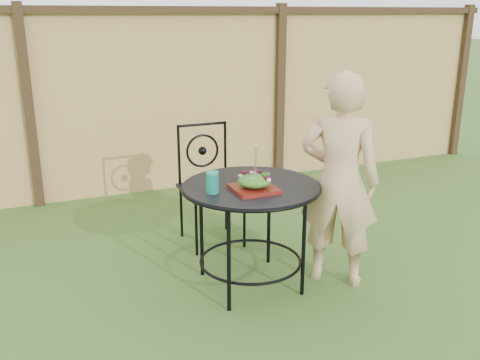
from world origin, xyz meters
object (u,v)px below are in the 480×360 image
Objects in this scene: patio_chair at (209,181)px; salad_plate at (254,189)px; patio_table at (251,205)px; diner at (339,181)px.

patio_chair reaches higher than salad_plate.
patio_table is at bearing 76.09° from salad_plate.
patio_table is 0.97× the size of patio_chair.
salad_plate is (-0.03, -0.12, 0.15)m from patio_table.
salad_plate is (-0.03, -0.96, 0.23)m from patio_chair.
patio_table is at bearing 24.49° from diner.
salad_plate is (-0.60, 0.05, 0.01)m from diner.
patio_chair is 0.65× the size of diner.
patio_chair is at bearing -20.24° from diner.
patio_table is 0.61m from diner.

